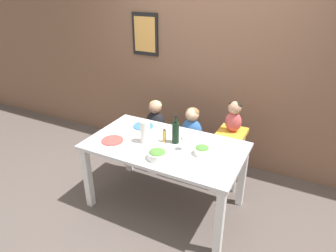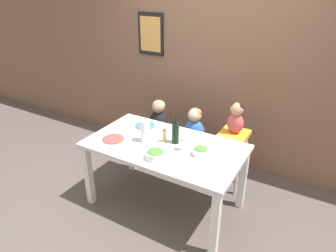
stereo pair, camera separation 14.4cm
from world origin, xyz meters
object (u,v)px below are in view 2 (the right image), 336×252
object	(u,v)px
person_child_center	(194,127)
dinner_plate_back_left	(145,125)
person_child_left	(159,118)
person_baby_right	(236,116)
dinner_plate_front_left	(113,139)
chair_right_highchair	(233,146)
wine_bottle	(175,132)
salad_bowl_small	(201,151)
wine_glass_near	(183,139)
dinner_plate_back_right	(216,145)
chair_far_left	(159,140)
chair_far_center	(193,149)
salad_bowl_large	(155,154)
paper_towel_roll	(145,131)

from	to	relation	value
person_child_center	dinner_plate_back_left	bearing A→B (deg)	-135.40
person_child_left	person_baby_right	size ratio (longest dim) A/B	1.32
person_child_center	dinner_plate_front_left	bearing A→B (deg)	-121.66
chair_right_highchair	wine_bottle	bearing A→B (deg)	-126.01
person_child_left	person_baby_right	bearing A→B (deg)	0.03
salad_bowl_small	person_child_center	bearing A→B (deg)	119.82
wine_glass_near	dinner_plate_back_right	bearing A→B (deg)	44.35
person_child_left	wine_bottle	xyz separation A→B (m)	(0.57, -0.59, 0.21)
chair_far_left	person_baby_right	xyz separation A→B (m)	(1.00, 0.00, 0.56)
wine_bottle	person_child_left	bearing A→B (deg)	133.94
chair_far_center	salad_bowl_small	bearing A→B (deg)	-60.14
wine_bottle	person_baby_right	bearing A→B (deg)	54.06
person_child_left	dinner_plate_front_left	xyz separation A→B (m)	(-0.03, -0.86, 0.09)
person_child_left	salad_bowl_large	xyz separation A→B (m)	(0.55, -0.94, 0.13)
dinner_plate_back_right	person_child_center	bearing A→B (deg)	135.69
dinner_plate_front_left	dinner_plate_back_right	distance (m)	1.07
person_child_left	dinner_plate_back_right	world-z (taller)	person_child_left
person_baby_right	salad_bowl_small	distance (m)	0.70
chair_far_left	dinner_plate_front_left	size ratio (longest dim) A/B	1.94
chair_far_left	person_child_left	xyz separation A→B (m)	(0.00, 0.00, 0.31)
chair_right_highchair	paper_towel_roll	bearing A→B (deg)	-134.59
person_child_left	person_child_center	size ratio (longest dim) A/B	1.00
dinner_plate_back_left	wine_glass_near	bearing A→B (deg)	-22.79
chair_far_left	wine_bottle	world-z (taller)	wine_bottle
chair_far_center	chair_right_highchair	world-z (taller)	chair_right_highchair
wine_glass_near	salad_bowl_large	distance (m)	0.31
chair_far_left	salad_bowl_small	bearing A→B (deg)	-37.29
chair_far_left	salad_bowl_small	world-z (taller)	salad_bowl_small
chair_far_center	salad_bowl_small	xyz separation A→B (m)	(0.39, -0.68, 0.44)
chair_far_center	dinner_plate_back_right	xyz separation A→B (m)	(0.45, -0.44, 0.40)
paper_towel_roll	dinner_plate_front_left	size ratio (longest dim) A/B	1.04
person_child_center	dinner_plate_front_left	size ratio (longest dim) A/B	2.09
person_baby_right	wine_glass_near	world-z (taller)	person_baby_right
wine_bottle	chair_right_highchair	bearing A→B (deg)	53.99
chair_far_left	wine_glass_near	bearing A→B (deg)	-44.00
wine_bottle	wine_glass_near	xyz separation A→B (m)	(0.14, -0.09, 0.00)
salad_bowl_large	salad_bowl_small	world-z (taller)	same
chair_right_highchair	person_baby_right	world-z (taller)	person_baby_right
chair_far_left	dinner_plate_front_left	world-z (taller)	dinner_plate_front_left
salad_bowl_large	dinner_plate_back_left	bearing A→B (deg)	132.20
chair_right_highchair	salad_bowl_small	world-z (taller)	salad_bowl_small
chair_far_left	person_child_center	distance (m)	0.59
paper_towel_roll	salad_bowl_large	world-z (taller)	paper_towel_roll
person_child_center	dinner_plate_back_right	distance (m)	0.64
chair_far_center	person_child_center	distance (m)	0.31
person_child_left	salad_bowl_small	bearing A→B (deg)	-37.34
person_child_center	person_baby_right	size ratio (longest dim) A/B	1.32
salad_bowl_small	dinner_plate_front_left	xyz separation A→B (m)	(-0.92, -0.18, -0.04)
person_child_left	wine_bottle	size ratio (longest dim) A/B	1.54
wine_glass_near	salad_bowl_small	world-z (taller)	wine_glass_near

